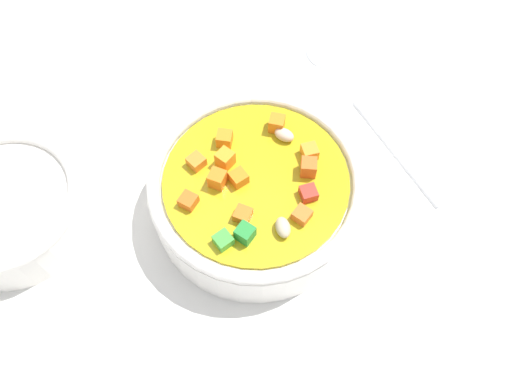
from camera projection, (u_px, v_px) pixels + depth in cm
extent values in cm
cube|color=silver|center=(256.00, 211.00, 47.74)|extent=(140.00, 140.00, 2.00)
cylinder|color=white|center=(256.00, 195.00, 44.73)|extent=(18.96, 18.96, 4.87)
torus|color=white|center=(256.00, 179.00, 42.29)|extent=(18.96, 18.96, 1.15)
cylinder|color=gold|center=(256.00, 180.00, 42.41)|extent=(16.29, 16.29, 0.40)
cube|color=red|center=(308.00, 193.00, 41.03)|extent=(1.88, 1.88, 0.95)
ellipsoid|color=beige|center=(288.00, 136.00, 43.75)|extent=(1.88, 1.22, 1.04)
cube|color=orange|center=(188.00, 201.00, 40.68)|extent=(1.37, 1.37, 0.96)
cube|color=orange|center=(196.00, 161.00, 42.51)|extent=(1.63, 1.63, 0.98)
cube|color=orange|center=(277.00, 123.00, 44.20)|extent=(1.67, 1.67, 1.43)
cube|color=orange|center=(217.00, 179.00, 41.37)|extent=(1.52, 1.52, 1.52)
ellipsoid|color=#C7B690|center=(283.00, 227.00, 39.45)|extent=(2.15, 2.18, 1.08)
cube|color=#238732|center=(245.00, 233.00, 39.01)|extent=(1.42, 1.42, 1.43)
cube|color=orange|center=(309.00, 167.00, 41.90)|extent=(1.78, 1.78, 1.56)
cube|color=orange|center=(243.00, 215.00, 40.08)|extent=(1.50, 1.50, 0.94)
cube|color=orange|center=(302.00, 215.00, 40.05)|extent=(1.47, 1.47, 0.96)
cube|color=orange|center=(225.00, 159.00, 42.31)|extent=(1.50, 1.50, 1.55)
cube|color=orange|center=(239.00, 178.00, 41.65)|extent=(1.76, 1.76, 1.12)
cube|color=orange|center=(310.00, 152.00, 42.91)|extent=(1.88, 1.88, 1.14)
cube|color=orange|center=(225.00, 139.00, 43.50)|extent=(1.73, 1.73, 1.26)
cube|color=green|center=(223.00, 240.00, 38.98)|extent=(1.73, 1.73, 0.95)
cylinder|color=silver|center=(396.00, 150.00, 49.48)|extent=(12.81, 8.22, 0.85)
ellipsoid|color=silver|center=(319.00, 54.00, 55.75)|extent=(4.57, 4.13, 0.84)
cylinder|color=white|center=(11.00, 211.00, 44.34)|extent=(13.94, 13.94, 4.17)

